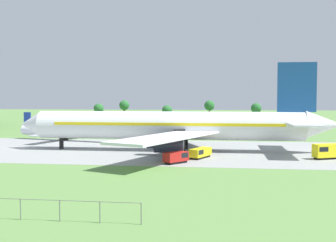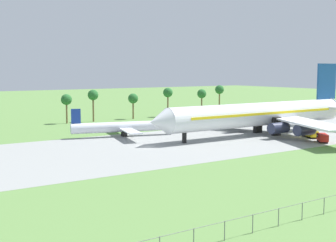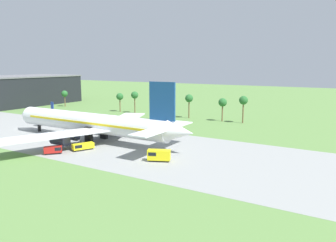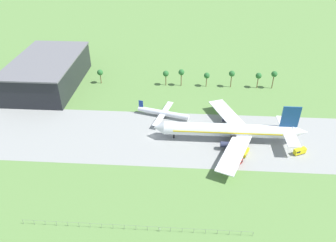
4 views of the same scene
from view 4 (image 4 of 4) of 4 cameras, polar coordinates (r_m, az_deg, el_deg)
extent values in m
plane|color=#5B8442|center=(159.57, -2.72, -2.69)|extent=(600.00, 600.00, 0.00)
cube|color=gray|center=(159.57, -2.72, -2.69)|extent=(320.00, 44.00, 0.02)
cylinder|color=white|center=(156.41, 10.21, -1.55)|extent=(59.33, 6.26, 6.26)
cone|color=white|center=(155.70, -1.62, -1.14)|extent=(5.01, 6.13, 6.13)
cone|color=white|center=(163.77, 21.96, -1.76)|extent=(7.82, 5.94, 5.94)
cube|color=yellow|center=(156.14, 10.22, -1.41)|extent=(50.43, 6.38, 0.63)
cube|color=navy|center=(157.80, 20.57, 0.66)|extent=(8.13, 0.50, 10.64)
cube|color=white|center=(161.82, 20.16, -1.58)|extent=(5.63, 25.03, 0.30)
cube|color=white|center=(145.26, 11.51, -5.36)|extent=(18.92, 31.21, 0.44)
cube|color=white|center=(169.86, 10.45, 1.05)|extent=(18.92, 31.21, 0.44)
cylinder|color=#2D334C|center=(152.00, 10.14, -4.06)|extent=(5.63, 2.82, 2.82)
cylinder|color=#2D334C|center=(147.45, 11.32, -5.56)|extent=(5.63, 2.82, 2.82)
cylinder|color=#2D334C|center=(164.12, 9.70, -0.88)|extent=(5.63, 2.82, 2.82)
cylinder|color=#2D334C|center=(169.61, 10.39, 0.28)|extent=(5.63, 2.82, 2.82)
cube|color=black|center=(157.08, 1.04, -2.18)|extent=(0.70, 0.90, 5.04)
cube|color=black|center=(155.84, 11.28, -3.26)|extent=(2.40, 1.20, 5.04)
cube|color=black|center=(161.38, 11.04, -1.80)|extent=(2.40, 1.20, 5.04)
cylinder|color=silver|center=(172.51, -0.84, 1.43)|extent=(27.71, 9.83, 2.70)
cube|color=navy|center=(174.86, -4.74, 3.02)|extent=(2.41, 0.86, 3.77)
cube|color=silver|center=(172.65, -0.83, 1.35)|extent=(9.63, 25.14, 0.24)
cube|color=black|center=(173.19, -0.83, 1.07)|extent=(1.79, 2.65, 2.56)
cube|color=black|center=(146.28, 12.06, -7.34)|extent=(3.96, 4.23, 0.40)
cube|color=#B21E19|center=(145.62, 12.11, -7.04)|extent=(4.57, 4.90, 1.65)
cube|color=black|center=(146.35, 12.40, -6.72)|extent=(2.62, 2.58, 0.90)
cube|color=black|center=(160.04, 21.87, -5.28)|extent=(5.17, 3.64, 0.40)
cube|color=yellow|center=(159.17, 21.98, -4.86)|extent=(6.03, 4.18, 2.57)
cube|color=black|center=(158.00, 21.57, -4.89)|extent=(2.66, 2.68, 0.90)
cube|color=black|center=(152.41, 13.27, -5.61)|extent=(3.75, 5.42, 0.40)
cube|color=yellow|center=(151.81, 13.32, -5.32)|extent=(4.31, 6.33, 1.56)
cube|color=black|center=(150.38, 13.15, -5.61)|extent=(2.73, 2.77, 0.90)
cylinder|color=slate|center=(130.68, -23.93, -15.73)|extent=(0.10, 0.10, 2.10)
cylinder|color=slate|center=(129.02, -22.29, -16.00)|extent=(0.10, 0.10, 2.10)
cylinder|color=slate|center=(127.46, -20.60, -16.27)|extent=(0.10, 0.10, 2.10)
cylinder|color=slate|center=(126.02, -18.86, -16.53)|extent=(0.10, 0.10, 2.10)
cylinder|color=slate|center=(124.68, -17.08, -16.78)|extent=(0.10, 0.10, 2.10)
cylinder|color=slate|center=(123.46, -15.26, -17.02)|extent=(0.10, 0.10, 2.10)
cylinder|color=slate|center=(122.36, -13.40, -17.25)|extent=(0.10, 0.10, 2.10)
cylinder|color=slate|center=(121.38, -11.50, -17.46)|extent=(0.10, 0.10, 2.10)
cylinder|color=slate|center=(120.53, -9.57, -17.66)|extent=(0.10, 0.10, 2.10)
cylinder|color=slate|center=(119.80, -7.61, -17.84)|extent=(0.10, 0.10, 2.10)
cylinder|color=slate|center=(119.20, -5.62, -18.00)|extent=(0.10, 0.10, 2.10)
cylinder|color=slate|center=(118.74, -3.62, -18.15)|extent=(0.10, 0.10, 2.10)
cylinder|color=slate|center=(118.41, -1.59, -18.27)|extent=(0.10, 0.10, 2.10)
cylinder|color=slate|center=(118.21, 0.44, -18.38)|extent=(0.10, 0.10, 2.10)
cylinder|color=slate|center=(118.15, 2.48, -18.46)|extent=(0.10, 0.10, 2.10)
cylinder|color=slate|center=(118.22, 4.53, -18.52)|extent=(0.10, 0.10, 2.10)
cylinder|color=slate|center=(118.43, 6.57, -18.56)|extent=(0.10, 0.10, 2.10)
cylinder|color=slate|center=(118.77, 8.60, -18.58)|extent=(0.10, 0.10, 2.10)
cylinder|color=slate|center=(119.25, 10.62, -18.57)|extent=(0.10, 0.10, 2.10)
cylinder|color=slate|center=(119.85, 12.62, -18.55)|extent=(0.10, 0.10, 2.10)
cylinder|color=slate|center=(120.59, 14.59, -18.50)|extent=(0.10, 0.10, 2.10)
cylinder|color=slate|center=(118.42, -5.65, -17.70)|extent=(80.00, 0.06, 0.06)
cylinder|color=gray|center=(118.39, -1.42, -18.47)|extent=(0.08, 0.08, 1.60)
cube|color=white|center=(117.91, -1.42, -18.30)|extent=(0.44, 0.03, 0.56)
cube|color=black|center=(215.67, -20.17, 7.91)|extent=(36.00, 60.00, 16.60)
cube|color=slate|center=(212.37, -20.62, 10.02)|extent=(36.72, 61.20, 0.80)
cylinder|color=brown|center=(204.29, -0.38, 7.18)|extent=(0.56, 0.56, 7.27)
sphere|color=#28662D|center=(202.46, -0.38, 8.25)|extent=(3.60, 3.60, 3.60)
cylinder|color=brown|center=(204.33, 6.70, 6.87)|extent=(0.56, 0.56, 6.76)
sphere|color=#28662D|center=(202.60, 6.78, 7.87)|extent=(3.60, 3.60, 3.60)
cylinder|color=brown|center=(210.07, 17.80, 6.54)|extent=(0.56, 0.56, 8.97)
sphere|color=#28662D|center=(207.95, 18.04, 7.79)|extent=(3.60, 3.60, 3.60)
cylinder|color=brown|center=(211.01, -11.63, 7.30)|extent=(0.56, 0.56, 6.85)
sphere|color=#28662D|center=(209.31, -11.76, 8.29)|extent=(3.60, 3.60, 3.60)
cylinder|color=brown|center=(203.64, 2.32, 7.25)|extent=(0.56, 0.56, 8.48)
sphere|color=#28662D|center=(201.55, 2.35, 8.48)|extent=(3.60, 3.60, 3.60)
cylinder|color=brown|center=(205.38, 10.93, 6.88)|extent=(0.56, 0.56, 8.46)
sphere|color=#28662D|center=(203.32, 11.07, 8.10)|extent=(3.60, 3.60, 3.60)
cylinder|color=brown|center=(208.30, 15.33, 6.52)|extent=(0.56, 0.56, 7.57)
sphere|color=#28662D|center=(206.44, 15.51, 7.61)|extent=(3.60, 3.60, 3.60)
camera|label=1|loc=(94.48, 25.10, -32.25)|focal=45.00mm
camera|label=2|loc=(110.62, -41.56, -21.50)|focal=50.00mm
camera|label=3|loc=(128.86, 51.91, -14.87)|focal=35.00mm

